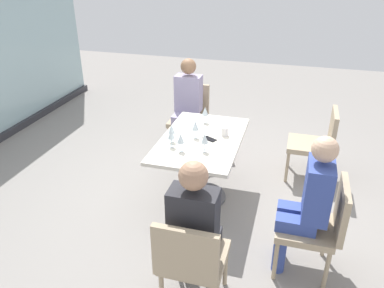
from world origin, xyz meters
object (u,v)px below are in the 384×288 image
at_px(wine_glass_3, 195,126).
at_px(dining_table_main, 201,155).
at_px(chair_front_right, 317,140).
at_px(chair_far_right, 190,113).
at_px(wine_glass_2, 171,135).
at_px(handbag_0, 224,146).
at_px(chair_side_end, 191,258).
at_px(wine_glass_5, 205,111).
at_px(coffee_cup, 225,131).
at_px(person_side_end, 196,226).
at_px(wine_glass_1, 172,129).
at_px(wine_glass_4, 181,139).
at_px(person_far_right, 187,102).
at_px(person_front_left, 308,200).
at_px(chair_front_left, 319,223).
at_px(cell_phone_on_table, 210,139).
at_px(wine_glass_0, 205,139).

bearing_deg(wine_glass_3, dining_table_main, -91.14).
bearing_deg(chair_front_right, chair_far_right, 76.94).
xyz_separation_m(wine_glass_2, handbag_0, (1.30, -0.28, -0.72)).
xyz_separation_m(chair_side_end, wine_glass_5, (1.88, 0.38, 0.37)).
height_order(chair_front_right, wine_glass_5, wine_glass_5).
bearing_deg(chair_far_right, coffee_cup, -146.44).
bearing_deg(wine_glass_3, person_side_end, -164.45).
bearing_deg(wine_glass_2, wine_glass_5, -14.00).
xyz_separation_m(chair_side_end, wine_glass_3, (1.46, 0.38, 0.37)).
height_order(wine_glass_1, wine_glass_4, same).
relative_size(dining_table_main, person_far_right, 1.03).
relative_size(person_far_right, person_front_left, 1.00).
relative_size(chair_side_end, chair_front_left, 1.00).
relative_size(chair_front_left, wine_glass_2, 4.70).
xyz_separation_m(chair_front_right, wine_glass_3, (-0.79, 1.26, 0.37)).
height_order(dining_table_main, coffee_cup, coffee_cup).
distance_m(chair_front_left, wine_glass_5, 1.78).
height_order(coffee_cup, handbag_0, coffee_cup).
bearing_deg(wine_glass_5, coffee_cup, -134.23).
bearing_deg(cell_phone_on_table, person_side_end, -142.38).
xyz_separation_m(person_side_end, coffee_cup, (1.49, 0.09, 0.08)).
height_order(chair_front_right, person_far_right, person_far_right).
bearing_deg(coffee_cup, chair_far_right, 33.56).
bearing_deg(dining_table_main, wine_glass_1, 118.76).
bearing_deg(wine_glass_2, chair_front_right, -53.68).
bearing_deg(chair_side_end, chair_front_right, -21.38).
bearing_deg(chair_front_left, chair_side_end, 127.36).
bearing_deg(wine_glass_2, person_far_right, 9.98).
bearing_deg(wine_glass_3, wine_glass_4, 170.43).
relative_size(chair_front_left, person_side_end, 0.69).
xyz_separation_m(person_side_end, wine_glass_4, (1.03, 0.43, 0.16)).
bearing_deg(wine_glass_3, wine_glass_1, 125.92).
bearing_deg(coffee_cup, wine_glass_5, 45.77).
xyz_separation_m(wine_glass_1, wine_glass_5, (0.56, -0.20, 0.00)).
xyz_separation_m(chair_front_left, handbag_0, (1.83, 1.15, -0.36)).
xyz_separation_m(wine_glass_0, handbag_0, (1.31, 0.06, -0.72)).
relative_size(chair_front_right, wine_glass_2, 4.70).
distance_m(person_far_right, handbag_0, 0.76).
bearing_deg(wine_glass_1, wine_glass_3, -54.08).
xyz_separation_m(chair_side_end, person_front_left, (0.67, -0.77, 0.20)).
distance_m(person_far_right, person_front_left, 2.42).
xyz_separation_m(chair_front_right, handbag_0, (0.25, 1.15, -0.36)).
height_order(person_far_right, wine_glass_1, person_far_right).
bearing_deg(chair_front_left, cell_phone_on_table, 54.30).
xyz_separation_m(dining_table_main, wine_glass_3, (0.00, 0.06, 0.32)).
xyz_separation_m(person_side_end, wine_glass_0, (1.08, 0.21, 0.16)).
xyz_separation_m(person_front_left, wine_glass_4, (0.46, 1.20, 0.16)).
height_order(dining_table_main, chair_side_end, chair_side_end).
height_order(person_front_left, wine_glass_2, person_front_left).
distance_m(dining_table_main, wine_glass_0, 0.43).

